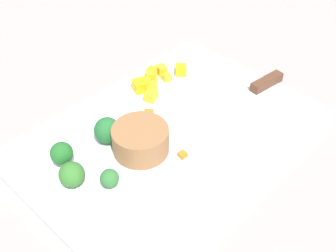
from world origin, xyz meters
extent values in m
plane|color=#9F9892|center=(0.00, 0.00, 0.00)|extent=(4.00, 4.00, 0.00)
cube|color=white|center=(0.00, 0.00, 0.01)|extent=(0.46, 0.32, 0.01)
cylinder|color=#99683D|center=(0.06, 0.00, 0.03)|extent=(0.08, 0.08, 0.04)
cube|color=silver|center=(-0.03, 0.02, 0.01)|extent=(0.15, 0.04, 0.00)
cube|color=brown|center=(-0.21, 0.05, 0.02)|extent=(0.07, 0.03, 0.02)
cube|color=orange|center=(0.01, -0.04, 0.02)|extent=(0.02, 0.02, 0.01)
cube|color=orange|center=(0.03, 0.05, 0.02)|extent=(0.01, 0.01, 0.01)
cube|color=orange|center=(0.00, -0.04, 0.02)|extent=(0.02, 0.02, 0.01)
cube|color=orange|center=(0.01, -0.05, 0.02)|extent=(0.02, 0.02, 0.01)
cube|color=yellow|center=(-0.13, -0.09, 0.02)|extent=(0.03, 0.03, 0.02)
cube|color=yellow|center=(-0.06, -0.10, 0.02)|extent=(0.02, 0.02, 0.01)
cube|color=yellow|center=(-0.04, -0.11, 0.02)|extent=(0.03, 0.03, 0.02)
cube|color=yellow|center=(-0.09, -0.13, 0.02)|extent=(0.02, 0.02, 0.02)
cube|color=yellow|center=(-0.08, -0.12, 0.02)|extent=(0.03, 0.03, 0.02)
cube|color=yellow|center=(-0.06, -0.11, 0.02)|extent=(0.02, 0.02, 0.01)
cube|color=yellow|center=(-0.10, -0.10, 0.02)|extent=(0.02, 0.02, 0.01)
cube|color=yellow|center=(-0.10, -0.12, 0.02)|extent=(0.02, 0.02, 0.02)
cube|color=yellow|center=(-0.04, -0.08, 0.02)|extent=(0.03, 0.02, 0.02)
cylinder|color=#95BB6A|center=(0.17, -0.02, 0.02)|extent=(0.01, 0.01, 0.01)
sphere|color=#36762D|center=(0.17, -0.02, 0.03)|extent=(0.04, 0.04, 0.04)
cylinder|color=#92B86B|center=(0.14, 0.02, 0.02)|extent=(0.01, 0.01, 0.01)
sphere|color=#327234|center=(0.14, 0.02, 0.03)|extent=(0.03, 0.03, 0.03)
cylinder|color=#96BE5A|center=(0.08, -0.05, 0.02)|extent=(0.01, 0.01, 0.01)
sphere|color=#246B32|center=(0.08, -0.05, 0.03)|extent=(0.04, 0.04, 0.04)
cylinder|color=#88BB64|center=(0.16, -0.06, 0.02)|extent=(0.01, 0.01, 0.01)
sphere|color=#236A28|center=(0.16, -0.06, 0.04)|extent=(0.03, 0.03, 0.03)
camera|label=1|loc=(0.35, 0.33, 0.45)|focal=43.77mm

